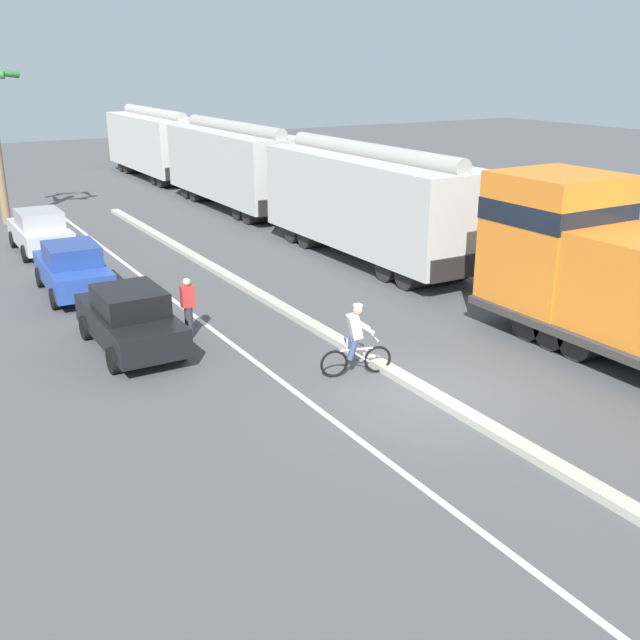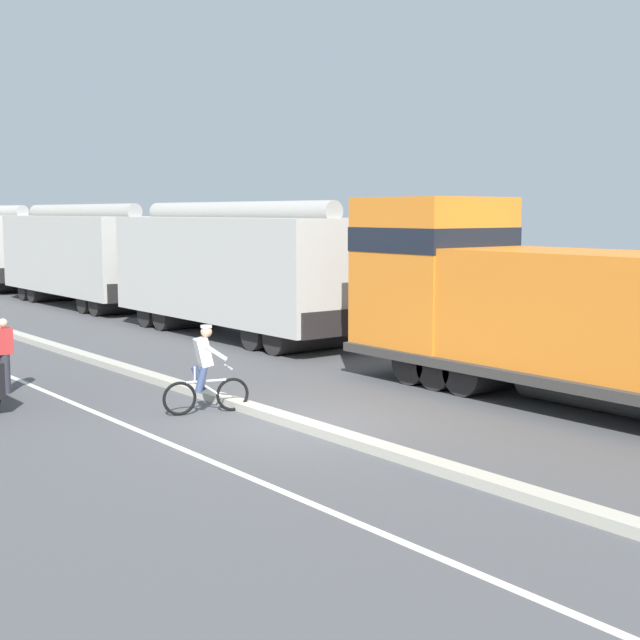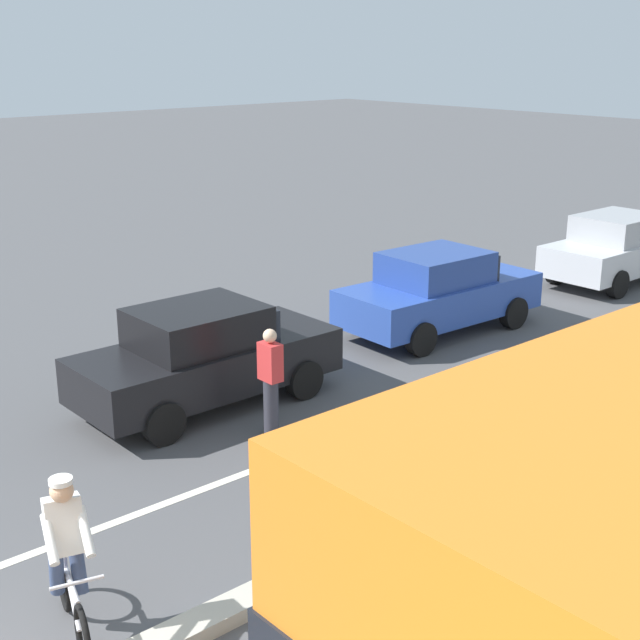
{
  "view_description": "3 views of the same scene",
  "coord_description": "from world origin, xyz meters",
  "px_view_note": "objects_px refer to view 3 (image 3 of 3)",
  "views": [
    {
      "loc": [
        -9.57,
        -11.57,
        6.93
      ],
      "look_at": [
        -0.87,
        3.17,
        0.95
      ],
      "focal_mm": 42.0,
      "sensor_mm": 36.0,
      "label": 1
    },
    {
      "loc": [
        -9.38,
        -12.87,
        3.87
      ],
      "look_at": [
        1.56,
        1.14,
        1.71
      ],
      "focal_mm": 50.0,
      "sensor_mm": 36.0,
      "label": 2
    },
    {
      "loc": [
        6.32,
        -1.22,
        5.51
      ],
      "look_at": [
        -4.46,
        8.15,
        1.01
      ],
      "focal_mm": 50.0,
      "sensor_mm": 36.0,
      "label": 3
    }
  ],
  "objects_px": {
    "parked_car_black": "(205,356)",
    "pedestrian_by_cars": "(271,380)",
    "parked_car_blue": "(439,291)",
    "parked_car_silver": "(619,248)",
    "cyclist": "(68,563)"
  },
  "relations": [
    {
      "from": "parked_car_black",
      "to": "pedestrian_by_cars",
      "type": "bearing_deg",
      "value": 2.6
    },
    {
      "from": "parked_car_blue",
      "to": "pedestrian_by_cars",
      "type": "relative_size",
      "value": 2.63
    },
    {
      "from": "parked_car_blue",
      "to": "parked_car_silver",
      "type": "height_order",
      "value": "same"
    },
    {
      "from": "parked_car_black",
      "to": "pedestrian_by_cars",
      "type": "distance_m",
      "value": 1.56
    },
    {
      "from": "parked_car_blue",
      "to": "cyclist",
      "type": "relative_size",
      "value": 2.49
    },
    {
      "from": "parked_car_silver",
      "to": "pedestrian_by_cars",
      "type": "distance_m",
      "value": 11.66
    },
    {
      "from": "parked_car_black",
      "to": "pedestrian_by_cars",
      "type": "height_order",
      "value": "same"
    },
    {
      "from": "parked_car_black",
      "to": "parked_car_blue",
      "type": "bearing_deg",
      "value": 91.07
    },
    {
      "from": "parked_car_silver",
      "to": "cyclist",
      "type": "relative_size",
      "value": 2.45
    },
    {
      "from": "parked_car_black",
      "to": "cyclist",
      "type": "height_order",
      "value": "cyclist"
    },
    {
      "from": "cyclist",
      "to": "pedestrian_by_cars",
      "type": "xyz_separation_m",
      "value": [
        -2.4,
        4.29,
        0.03
      ]
    },
    {
      "from": "parked_car_black",
      "to": "parked_car_blue",
      "type": "distance_m",
      "value": 5.54
    },
    {
      "from": "parked_car_blue",
      "to": "parked_car_silver",
      "type": "relative_size",
      "value": 1.01
    },
    {
      "from": "pedestrian_by_cars",
      "to": "parked_car_silver",
      "type": "bearing_deg",
      "value": 97.09
    },
    {
      "from": "parked_car_blue",
      "to": "pedestrian_by_cars",
      "type": "xyz_separation_m",
      "value": [
        1.67,
        -5.47,
        0.03
      ]
    }
  ]
}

